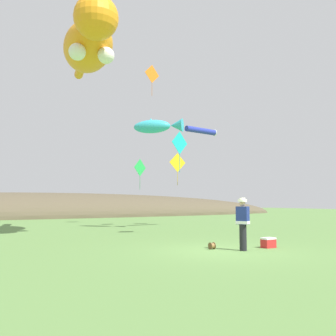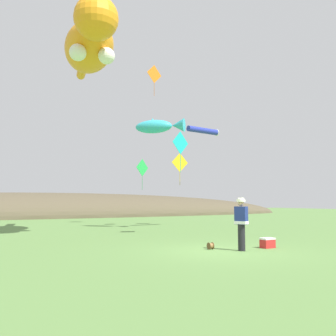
% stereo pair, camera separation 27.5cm
% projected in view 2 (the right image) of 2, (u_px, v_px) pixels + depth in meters
% --- Properties ---
extents(ground_plane, '(120.00, 120.00, 0.00)m').
position_uv_depth(ground_plane, '(225.00, 251.00, 12.43)').
color(ground_plane, '#5B8442').
extents(distant_hill_ridge, '(62.54, 11.28, 5.10)m').
position_uv_depth(distant_hill_ridge, '(48.00, 217.00, 39.66)').
color(distant_hill_ridge, brown).
rests_on(distant_hill_ridge, ground).
extents(festival_attendant, '(0.41, 0.49, 1.77)m').
position_uv_depth(festival_attendant, '(241.00, 222.00, 12.58)').
color(festival_attendant, black).
rests_on(festival_attendant, ground).
extents(kite_spool, '(0.16, 0.24, 0.24)m').
position_uv_depth(kite_spool, '(211.00, 246.00, 12.91)').
color(kite_spool, olive).
rests_on(kite_spool, ground).
extents(picnic_cooler, '(0.51, 0.35, 0.36)m').
position_uv_depth(picnic_cooler, '(268.00, 243.00, 13.29)').
color(picnic_cooler, red).
rests_on(picnic_cooler, ground).
extents(kite_giant_cat, '(3.16, 8.45, 2.58)m').
position_uv_depth(kite_giant_cat, '(90.00, 44.00, 18.42)').
color(kite_giant_cat, orange).
extents(kite_fish_windsock, '(2.79, 2.67, 0.93)m').
position_uv_depth(kite_fish_windsock, '(159.00, 126.00, 22.45)').
color(kite_fish_windsock, '#33B2CC').
extents(kite_tube_streamer, '(2.46, 0.75, 0.44)m').
position_uv_depth(kite_tube_streamer, '(203.00, 131.00, 23.67)').
color(kite_tube_streamer, '#2633A5').
extents(kite_diamond_green, '(1.09, 0.50, 2.08)m').
position_uv_depth(kite_diamond_green, '(142.00, 168.00, 25.36)').
color(kite_diamond_green, green).
extents(kite_diamond_gold, '(1.32, 0.11, 2.23)m').
position_uv_depth(kite_diamond_gold, '(180.00, 163.00, 25.72)').
color(kite_diamond_gold, yellow).
extents(kite_diamond_orange, '(1.25, 0.34, 2.19)m').
position_uv_depth(kite_diamond_orange, '(154.00, 74.00, 25.80)').
color(kite_diamond_orange, orange).
extents(kite_diamond_teal, '(1.09, 0.37, 2.04)m').
position_uv_depth(kite_diamond_teal, '(180.00, 143.00, 18.49)').
color(kite_diamond_teal, '#19BFBF').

